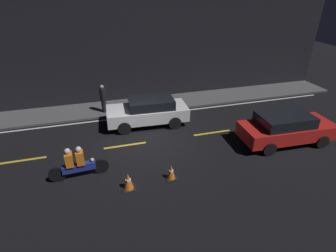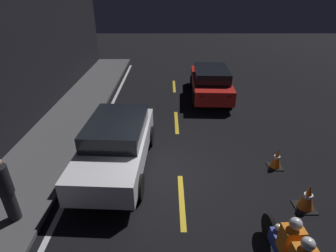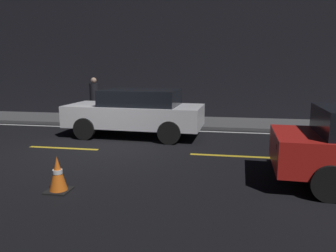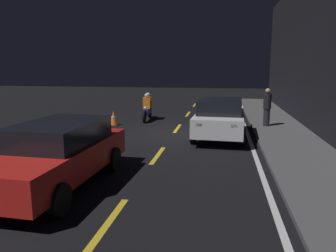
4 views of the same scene
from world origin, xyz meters
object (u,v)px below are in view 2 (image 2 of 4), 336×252
(sedan_white, at_px, (117,143))
(taxi_red, at_px, (210,81))
(traffic_cone_mid, at_px, (277,159))
(pedestrian, at_px, (5,190))
(traffic_cone_near, at_px, (308,197))

(sedan_white, xyz_separation_m, taxi_red, (5.89, -3.64, -0.01))
(traffic_cone_mid, bearing_deg, taxi_red, 10.93)
(taxi_red, height_order, pedestrian, pedestrian)
(taxi_red, distance_m, traffic_cone_mid, 6.14)
(sedan_white, bearing_deg, traffic_cone_near, 72.57)
(taxi_red, bearing_deg, traffic_cone_mid, -166.58)
(sedan_white, bearing_deg, taxi_red, 151.07)
(sedan_white, xyz_separation_m, traffic_cone_near, (-1.82, -4.93, -0.46))
(sedan_white, xyz_separation_m, traffic_cone_mid, (-0.13, -4.80, -0.48))
(taxi_red, xyz_separation_m, pedestrian, (-8.12, 5.67, 0.18))
(traffic_cone_mid, bearing_deg, traffic_cone_near, -175.80)
(sedan_white, distance_m, taxi_red, 6.92)
(taxi_red, height_order, traffic_cone_mid, taxi_red)
(traffic_cone_near, bearing_deg, taxi_red, 9.47)
(taxi_red, relative_size, traffic_cone_near, 6.42)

